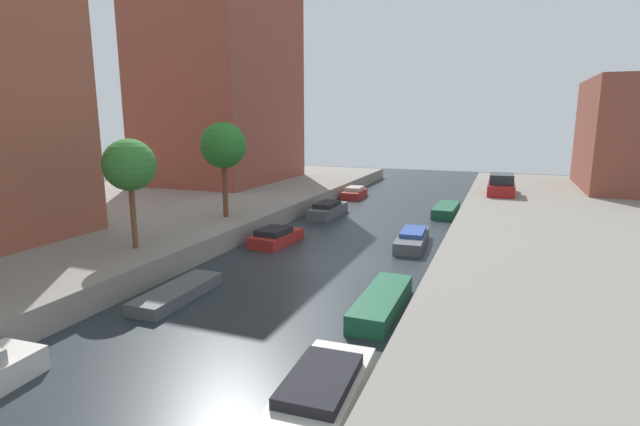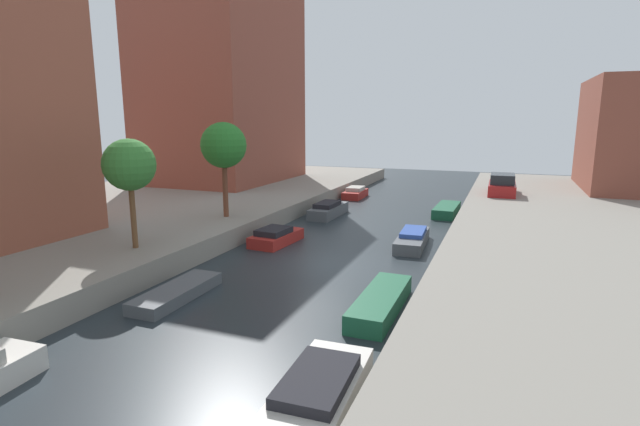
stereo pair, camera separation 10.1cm
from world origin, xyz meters
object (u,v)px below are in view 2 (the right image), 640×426
moored_boat_right_4 (447,210)px  parked_car (502,186)px  moored_boat_left_2 (177,293)px  moored_boat_right_1 (316,398)px  moored_boat_left_3 (276,237)px  moored_boat_right_3 (412,239)px  moored_boat_left_4 (328,210)px  apartment_tower_far (222,70)px  street_tree_2 (129,165)px  moored_boat_left_5 (355,193)px  moored_boat_right_2 (381,302)px  street_tree_3 (224,146)px

moored_boat_right_4 → parked_car: bearing=50.8°
moored_boat_left_2 → moored_boat_right_1: size_ratio=0.91×
moored_boat_left_2 → moored_boat_right_1: (7.25, -4.55, 0.19)m
moored_boat_left_3 → moored_boat_right_3: moored_boat_left_3 is taller
moored_boat_left_3 → moored_boat_left_4: size_ratio=0.80×
moored_boat_left_2 → moored_boat_left_4: bearing=90.3°
apartment_tower_far → moored_boat_left_3: bearing=-50.1°
street_tree_2 → moored_boat_left_5: 22.26m
parked_car → moored_boat_left_4: size_ratio=1.07×
moored_boat_left_4 → moored_boat_left_5: moored_boat_left_4 is taller
moored_boat_left_4 → moored_boat_left_2: bearing=-89.7°
moored_boat_left_2 → moored_boat_left_3: size_ratio=1.19×
apartment_tower_far → moored_boat_right_2: bearing=-47.5°
moored_boat_left_2 → moored_boat_right_4: (7.20, 19.28, 0.10)m
street_tree_3 → moored_boat_left_3: bearing=-14.6°
moored_boat_left_4 → moored_boat_right_3: (6.61, -5.40, -0.08)m
moored_boat_left_5 → moored_boat_right_2: (7.80, -22.16, -0.07)m
moored_boat_right_1 → moored_boat_left_5: bearing=105.6°
street_tree_2 → moored_boat_left_2: bearing=-29.2°
moored_boat_left_2 → apartment_tower_far: bearing=118.7°
parked_car → street_tree_2: bearing=-123.7°
apartment_tower_far → street_tree_2: size_ratio=4.12×
moored_boat_left_2 → moored_boat_left_5: size_ratio=1.20×
street_tree_3 → moored_boat_right_3: (10.23, 1.29, -4.59)m
moored_boat_right_3 → moored_boat_left_5: bearing=118.4°
apartment_tower_far → street_tree_3: 17.60m
moored_boat_left_2 → moored_boat_right_1: moored_boat_right_1 is taller
street_tree_2 → moored_boat_right_3: bearing=39.2°
moored_boat_right_4 → moored_boat_left_5: bearing=150.5°
moored_boat_left_4 → moored_boat_right_2: (7.21, -14.24, -0.11)m
street_tree_2 → street_tree_3: street_tree_3 is taller
street_tree_3 → moored_boat_left_2: street_tree_3 is taller
moored_boat_left_2 → moored_boat_right_4: bearing=69.5°
moored_boat_left_3 → moored_boat_right_1: bearing=-59.9°
street_tree_2 → moored_boat_right_4: (10.89, 17.21, -4.18)m
moored_boat_left_2 → moored_boat_right_4: moored_boat_right_4 is taller
street_tree_2 → moored_boat_left_4: bearing=75.3°
apartment_tower_far → parked_car: (23.25, 0.20, -8.85)m
moored_boat_left_2 → moored_boat_right_4: 20.58m
moored_boat_left_3 → street_tree_3: bearing=165.4°
street_tree_3 → moored_boat_left_2: (3.69, -9.12, -4.71)m
moored_boat_right_4 → moored_boat_left_2: bearing=-110.5°
moored_boat_right_1 → moored_boat_right_4: moored_boat_right_1 is taller
street_tree_3 → moored_boat_right_1: (10.94, -13.67, -4.52)m
moored_boat_right_1 → apartment_tower_far: bearing=125.7°
apartment_tower_far → moored_boat_left_4: size_ratio=4.52×
moored_boat_right_1 → moored_boat_right_4: bearing=90.1°
moored_boat_left_5 → moored_boat_right_4: moored_boat_left_5 is taller
street_tree_2 → street_tree_3: (-0.00, 7.05, 0.44)m
parked_car → moored_boat_left_5: (-11.23, 0.32, -1.24)m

